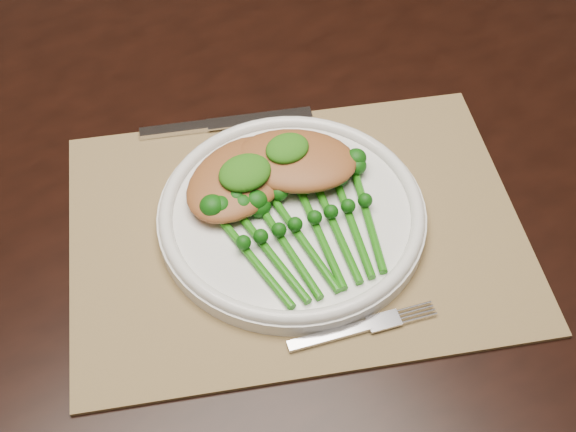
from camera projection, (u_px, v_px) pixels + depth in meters
floor at (279, 425)px, 1.49m from camera, size 4.00×4.00×0.00m
dining_table at (242, 351)px, 1.17m from camera, size 1.68×1.05×0.75m
placemat at (296, 230)px, 0.83m from camera, size 0.56×0.50×0.00m
dinner_plate at (292, 214)px, 0.82m from camera, size 0.28×0.28×0.03m
knife at (210, 125)px, 0.92m from camera, size 0.19×0.10×0.01m
fork at (372, 324)px, 0.75m from camera, size 0.14×0.06×0.00m
chicken_fillet_left at (239, 178)px, 0.83m from camera, size 0.16×0.13×0.03m
chicken_fillet_right at (295, 160)px, 0.84m from camera, size 0.16×0.15×0.03m
pesto_dollop_left at (245, 173)px, 0.82m from camera, size 0.06×0.05×0.02m
pesto_dollop_right at (287, 148)px, 0.83m from camera, size 0.05×0.04×0.02m
broccolini_bundle at (313, 240)px, 0.79m from camera, size 0.17×0.19×0.04m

